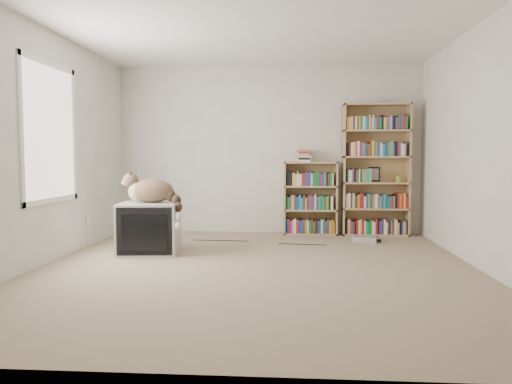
# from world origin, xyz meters

# --- Properties ---
(floor) EXTENTS (4.50, 5.00, 0.01)m
(floor) POSITION_xyz_m (0.00, 0.00, 0.00)
(floor) COLOR gray
(floor) RESTS_ON ground
(wall_back) EXTENTS (4.50, 0.02, 2.50)m
(wall_back) POSITION_xyz_m (0.00, 2.50, 1.25)
(wall_back) COLOR silver
(wall_back) RESTS_ON floor
(wall_front) EXTENTS (4.50, 0.02, 2.50)m
(wall_front) POSITION_xyz_m (0.00, -2.50, 1.25)
(wall_front) COLOR silver
(wall_front) RESTS_ON floor
(wall_left) EXTENTS (0.02, 5.00, 2.50)m
(wall_left) POSITION_xyz_m (-2.25, 0.00, 1.25)
(wall_left) COLOR silver
(wall_left) RESTS_ON floor
(wall_right) EXTENTS (0.02, 5.00, 2.50)m
(wall_right) POSITION_xyz_m (2.25, 0.00, 1.25)
(wall_right) COLOR silver
(wall_right) RESTS_ON floor
(ceiling) EXTENTS (4.50, 5.00, 0.02)m
(ceiling) POSITION_xyz_m (0.00, 0.00, 2.50)
(ceiling) COLOR white
(ceiling) RESTS_ON wall_back
(window) EXTENTS (0.02, 1.22, 1.52)m
(window) POSITION_xyz_m (-2.24, 0.20, 1.40)
(window) COLOR white
(window) RESTS_ON wall_left
(crt_tv) EXTENTS (0.74, 0.68, 0.60)m
(crt_tv) POSITION_xyz_m (-1.34, 0.78, 0.30)
(crt_tv) COLOR #A5A6A8
(crt_tv) RESTS_ON floor
(cat) EXTENTS (0.79, 0.56, 0.63)m
(cat) POSITION_xyz_m (-1.26, 0.80, 0.70)
(cat) COLOR #362416
(cat) RESTS_ON crt_tv
(bookcase_tall) EXTENTS (0.95, 0.30, 1.90)m
(bookcase_tall) POSITION_xyz_m (1.57, 2.36, 0.90)
(bookcase_tall) COLOR tan
(bookcase_tall) RESTS_ON floor
(bookcase_short) EXTENTS (0.78, 0.30, 1.07)m
(bookcase_short) POSITION_xyz_m (0.63, 2.36, 0.49)
(bookcase_short) COLOR tan
(bookcase_short) RESTS_ON floor
(book_stack) EXTENTS (0.21, 0.27, 0.17)m
(book_stack) POSITION_xyz_m (0.54, 2.35, 1.16)
(book_stack) COLOR #A81A16
(book_stack) RESTS_ON bookcase_short
(green_mug) EXTENTS (0.08, 0.08, 0.09)m
(green_mug) POSITION_xyz_m (1.90, 2.34, 0.82)
(green_mug) COLOR #71A32E
(green_mug) RESTS_ON bookcase_tall
(framed_print) EXTENTS (0.16, 0.05, 0.22)m
(framed_print) POSITION_xyz_m (1.56, 2.44, 0.88)
(framed_print) COLOR black
(framed_print) RESTS_ON bookcase_tall
(dvd_player) EXTENTS (0.39, 0.34, 0.07)m
(dvd_player) POSITION_xyz_m (1.35, 1.73, 0.04)
(dvd_player) COLOR silver
(dvd_player) RESTS_ON floor
(wall_outlet) EXTENTS (0.01, 0.08, 0.13)m
(wall_outlet) POSITION_xyz_m (-2.24, 1.12, 0.32)
(wall_outlet) COLOR silver
(wall_outlet) RESTS_ON wall_left
(floor_cables) EXTENTS (1.20, 0.70, 0.01)m
(floor_cables) POSITION_xyz_m (-0.07, 1.42, 0.00)
(floor_cables) COLOR black
(floor_cables) RESTS_ON floor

